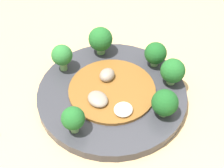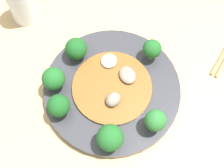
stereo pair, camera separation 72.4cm
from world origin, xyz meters
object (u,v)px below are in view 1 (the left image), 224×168
at_px(broccoli_southeast, 156,54).
at_px(broccoli_northeast, 62,56).
at_px(plate, 112,94).
at_px(stirfry_center, 111,90).
at_px(broccoli_southwest, 165,103).
at_px(broccoli_northwest, 73,119).
at_px(broccoli_south, 173,71).
at_px(broccoli_east, 100,39).

bearing_deg(broccoli_southeast, broccoli_northeast, 89.97).
distance_m(plate, stirfry_center, 0.02).
height_order(broccoli_northeast, stirfry_center, broccoli_northeast).
distance_m(broccoli_southwest, broccoli_northwest, 0.17).
bearing_deg(broccoli_south, broccoli_northwest, 118.52).
relative_size(broccoli_southeast, broccoli_east, 0.86).
bearing_deg(stirfry_center, broccoli_southwest, -123.21).
bearing_deg(broccoli_southwest, broccoli_northwest, 99.04).
bearing_deg(broccoli_east, plate, -172.05).
bearing_deg(broccoli_east, stirfry_center, -173.43).
relative_size(plate, broccoli_northeast, 4.92).
bearing_deg(plate, broccoli_southwest, -125.59).
distance_m(plate, broccoli_south, 0.13).
xyz_separation_m(broccoli_east, broccoli_northwest, (-0.22, 0.06, -0.00)).
distance_m(broccoli_southeast, broccoli_south, 0.06).
height_order(broccoli_southeast, stirfry_center, broccoli_southeast).
bearing_deg(plate, broccoli_northwest, 141.21).
relative_size(plate, broccoli_east, 4.63).
bearing_deg(stirfry_center, broccoli_southeast, -52.97).
xyz_separation_m(plate, broccoli_northwest, (-0.09, 0.07, 0.04)).
height_order(broccoli_northeast, broccoli_southeast, broccoli_northeast).
distance_m(plate, broccoli_southwest, 0.12).
distance_m(broccoli_northeast, broccoli_northwest, 0.17).
distance_m(plate, broccoli_northeast, 0.13).
xyz_separation_m(broccoli_southwest, broccoli_east, (0.19, 0.11, 0.01)).
bearing_deg(plate, broccoli_northeast, 54.10).
relative_size(broccoli_southwest, broccoli_east, 0.87).
xyz_separation_m(plate, broccoli_southeast, (0.07, -0.10, 0.04)).
distance_m(broccoli_southwest, broccoli_south, 0.09).
bearing_deg(broccoli_southeast, stirfry_center, 127.03).
relative_size(broccoli_southwest, broccoli_northwest, 1.02).
bearing_deg(broccoli_northwest, broccoli_southwest, -80.96).
bearing_deg(stirfry_center, broccoli_northeast, 51.92).
height_order(broccoli_northeast, broccoli_south, broccoli_northeast).
relative_size(broccoli_northeast, broccoli_northwest, 1.10).
bearing_deg(broccoli_south, broccoli_east, 52.83).
xyz_separation_m(broccoli_southeast, broccoli_east, (0.05, 0.12, 0.01)).
xyz_separation_m(broccoli_northeast, broccoli_southwest, (-0.14, -0.19, -0.01)).
relative_size(broccoli_southwest, stirfry_center, 0.32).
xyz_separation_m(broccoli_northwest, stirfry_center, (0.09, -0.07, -0.03)).
height_order(broccoli_northeast, broccoli_northwest, broccoli_northeast).
bearing_deg(broccoli_northwest, broccoli_southeast, -46.38).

